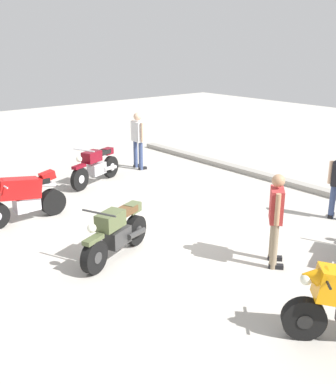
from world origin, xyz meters
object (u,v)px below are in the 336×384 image
(motorcycle_red_sportbike, at_px, (23,196))
(person_in_white_shirt, at_px, (138,137))
(motorcycle_maroon_cruiser, at_px, (96,166))
(motorcycle_olive_vintage, at_px, (116,233))
(person_in_red_shirt, at_px, (276,214))

(motorcycle_red_sportbike, bearing_deg, person_in_white_shirt, -157.98)
(motorcycle_red_sportbike, relative_size, person_in_white_shirt, 1.10)
(motorcycle_red_sportbike, relative_size, motorcycle_maroon_cruiser, 0.99)
(motorcycle_red_sportbike, distance_m, motorcycle_maroon_cruiser, 3.14)
(person_in_white_shirt, bearing_deg, motorcycle_maroon_cruiser, -156.10)
(motorcycle_olive_vintage, bearing_deg, motorcycle_maroon_cruiser, -139.10)
(motorcycle_red_sportbike, height_order, person_in_white_shirt, person_in_white_shirt)
(motorcycle_olive_vintage, relative_size, motorcycle_red_sportbike, 0.95)
(motorcycle_olive_vintage, relative_size, person_in_red_shirt, 1.10)
(person_in_white_shirt, bearing_deg, motorcycle_olive_vintage, -122.00)
(motorcycle_olive_vintage, bearing_deg, person_in_white_shirt, -152.13)
(motorcycle_olive_vintage, height_order, person_in_red_shirt, person_in_red_shirt)
(motorcycle_maroon_cruiser, xyz_separation_m, person_in_white_shirt, (-0.54, 1.87, 0.51))
(person_in_red_shirt, bearing_deg, motorcycle_olive_vintage, -176.11)
(motorcycle_olive_vintage, xyz_separation_m, motorcycle_red_sportbike, (-2.84, -0.57, 0.11))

